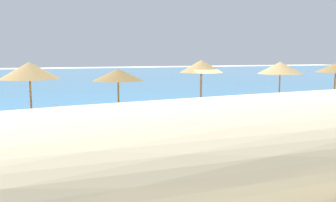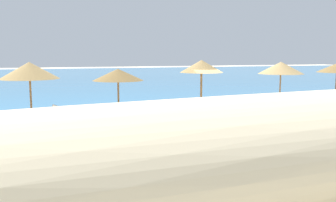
{
  "view_description": "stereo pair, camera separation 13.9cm",
  "coord_description": "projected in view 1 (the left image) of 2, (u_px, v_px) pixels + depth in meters",
  "views": [
    {
      "loc": [
        -7.95,
        -14.37,
        3.18
      ],
      "look_at": [
        -2.39,
        0.91,
        1.07
      ],
      "focal_mm": 38.18,
      "sensor_mm": 36.0,
      "label": 1
    },
    {
      "loc": [
        -7.81,
        -14.42,
        3.18
      ],
      "look_at": [
        -2.39,
        0.91,
        1.07
      ],
      "focal_mm": 38.18,
      "sensor_mm": 36.0,
      "label": 2
    }
  ],
  "objects": [
    {
      "name": "beach_umbrella_5",
      "position": [
        280.0,
        68.0,
        18.27
      ],
      "size": [
        2.29,
        2.29,
        2.82
      ],
      "color": "brown",
      "rests_on": "ground_plane"
    },
    {
      "name": "beach_umbrella_3",
      "position": [
        118.0,
        75.0,
        15.6
      ],
      "size": [
        2.23,
        2.23,
        2.58
      ],
      "color": "brown",
      "rests_on": "ground_plane"
    },
    {
      "name": "beach_umbrella_4",
      "position": [
        201.0,
        66.0,
        16.97
      ],
      "size": [
        2.06,
        2.06,
        2.94
      ],
      "color": "brown",
      "rests_on": "ground_plane"
    },
    {
      "name": "lounge_chair_0",
      "position": [
        204.0,
        115.0,
        16.11
      ],
      "size": [
        1.59,
        0.7,
        1.17
      ],
      "rotation": [
        0.0,
        0.0,
        1.51
      ],
      "color": "yellow",
      "rests_on": "ground_plane"
    },
    {
      "name": "ground_plane",
      "position": [
        223.0,
        124.0,
        16.5
      ],
      "size": [
        160.0,
        160.0,
        0.0
      ],
      "primitive_type": "plane",
      "color": "beige"
    },
    {
      "name": "lounge_chair_3",
      "position": [
        47.0,
        125.0,
        13.94
      ],
      "size": [
        1.55,
        1.02,
        1.2
      ],
      "rotation": [
        0.0,
        0.0,
        1.87
      ],
      "color": "white",
      "rests_on": "ground_plane"
    },
    {
      "name": "beach_umbrella_6",
      "position": [
        336.0,
        68.0,
        19.6
      ],
      "size": [
        2.14,
        2.14,
        2.72
      ],
      "color": "brown",
      "rests_on": "ground_plane"
    },
    {
      "name": "beach_umbrella_2",
      "position": [
        29.0,
        71.0,
        14.23
      ],
      "size": [
        2.34,
        2.34,
        2.9
      ],
      "color": "brown",
      "rests_on": "ground_plane"
    },
    {
      "name": "sea_water",
      "position": [
        96.0,
        76.0,
        52.65
      ],
      "size": [
        160.0,
        66.14,
        0.01
      ],
      "primitive_type": "cube",
      "color": "teal",
      "rests_on": "ground_plane"
    }
  ]
}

